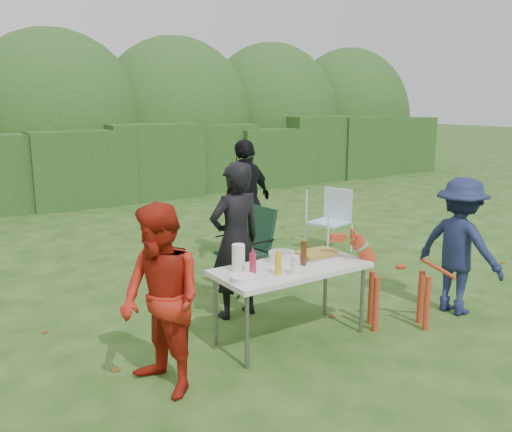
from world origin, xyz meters
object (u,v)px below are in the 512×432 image
person_black_puffy (246,201)px  child (460,246)px  person_red_jacket (161,301)px  camping_chair (245,248)px  dog (400,281)px  folding_table (291,272)px  mustard_bottle (278,264)px  ketchup_bottle (253,265)px  paper_towel_roll (238,258)px  lawn_chair (329,220)px  beer_bottle (304,253)px  person_cook (235,241)px

person_black_puffy → child: 3.04m
person_red_jacket → camping_chair: size_ratio=1.52×
child → person_black_puffy: bearing=10.4°
dog → folding_table: bearing=11.0°
camping_chair → mustard_bottle: bearing=62.2°
ketchup_bottle → paper_towel_roll: paper_towel_roll is taller
person_red_jacket → lawn_chair: size_ratio=1.60×
dog → ketchup_bottle: bearing=18.9°
person_red_jacket → child: size_ratio=1.03×
child → beer_bottle: size_ratio=6.23×
mustard_bottle → lawn_chair: bearing=41.5°
person_cook → child: person_cook is taller
person_black_puffy → mustard_bottle: size_ratio=8.80×
person_black_puffy → folding_table: bearing=46.3°
child → person_cook: bearing=52.6°
ketchup_bottle → person_black_puffy: bearing=58.7°
camping_chair → mustard_bottle: 1.81m
mustard_bottle → paper_towel_roll: bearing=134.3°
folding_table → paper_towel_roll: bearing=165.2°
person_red_jacket → mustard_bottle: (1.19, 0.09, 0.07)m
folding_table → paper_towel_roll: size_ratio=5.77×
mustard_bottle → beer_bottle: bearing=14.4°
camping_chair → paper_towel_roll: camping_chair is taller
person_red_jacket → dog: 2.54m
beer_bottle → person_cook: bearing=107.5°
folding_table → dog: size_ratio=1.44×
person_black_puffy → lawn_chair: (1.37, -0.23, -0.40)m
lawn_chair → beer_bottle: size_ratio=3.99×
camping_chair → person_cook: bearing=46.2°
person_cook → person_black_puffy: 2.05m
beer_bottle → paper_towel_roll: (-0.63, 0.17, 0.01)m
person_black_puffy → paper_towel_roll: person_black_puffy is taller
person_cook → paper_towel_roll: person_cook is taller
person_red_jacket → beer_bottle: bearing=85.9°
person_black_puffy → paper_towel_roll: (-1.56, -2.32, -0.01)m
dog → ketchup_bottle: (-1.57, 0.33, 0.36)m
folding_table → child: child is taller
person_red_jacket → paper_towel_roll: 1.00m
person_black_puffy → paper_towel_roll: bearing=35.5°
paper_towel_roll → person_black_puffy: bearing=56.1°
person_black_puffy → beer_bottle: 2.66m
ketchup_bottle → beer_bottle: 0.60m
folding_table → person_black_puffy: (1.05, 2.46, 0.19)m
person_red_jacket → paper_towel_roll: (0.93, 0.36, 0.10)m
person_cook → dog: size_ratio=1.61×
dog → ketchup_bottle: dog is taller
lawn_chair → mustard_bottle: 3.58m
mustard_bottle → person_red_jacket: bearing=-175.6°
person_red_jacket → beer_bottle: 1.57m
folding_table → child: bearing=-13.0°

